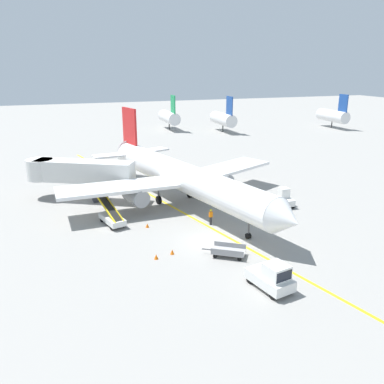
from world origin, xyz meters
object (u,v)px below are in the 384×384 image
object	(u,v)px
safety_cone_nose_left	(147,225)
jet_bridge	(74,171)
baggage_tug_near_wing	(285,198)
belt_loader_forward_hold	(112,217)
pushback_tug	(272,277)
ground_crew_marshaller	(211,216)
safety_cone_wingtip_left	(156,257)
safety_cone_nose_right	(172,252)
baggage_cart_loaded	(228,251)
airliner	(181,176)

from	to	relation	value
safety_cone_nose_left	jet_bridge	bearing A→B (deg)	117.33
baggage_tug_near_wing	belt_loader_forward_hold	distance (m)	19.91
pushback_tug	ground_crew_marshaller	distance (m)	13.13
belt_loader_forward_hold	ground_crew_marshaller	distance (m)	10.22
pushback_tug	safety_cone_nose_left	size ratio (longest dim) A/B	8.86
safety_cone_nose_left	safety_cone_wingtip_left	bearing A→B (deg)	-97.67
jet_bridge	safety_cone_nose_right	size ratio (longest dim) A/B	28.30
baggage_tug_near_wing	safety_cone_wingtip_left	bearing A→B (deg)	-155.50
ground_crew_marshaller	baggage_cart_loaded	bearing A→B (deg)	-100.35
baggage_cart_loaded	safety_cone_nose_right	distance (m)	4.87
jet_bridge	pushback_tug	bearing A→B (deg)	-65.80
belt_loader_forward_hold	baggage_cart_loaded	xyz separation A→B (m)	(8.26, -10.76, -0.31)
baggage_tug_near_wing	safety_cone_nose_left	distance (m)	16.69
airliner	baggage_tug_near_wing	xyz separation A→B (m)	(11.15, -4.82, -2.49)
belt_loader_forward_hold	safety_cone_nose_left	xyz separation A→B (m)	(3.23, -2.11, -0.56)
baggage_cart_loaded	safety_cone_wingtip_left	world-z (taller)	baggage_cart_loaded
baggage_cart_loaded	safety_cone_nose_left	distance (m)	10.01
airliner	belt_loader_forward_hold	bearing A→B (deg)	-157.17
baggage_cart_loaded	safety_cone_nose_right	world-z (taller)	baggage_cart_loaded
pushback_tug	safety_cone_nose_right	distance (m)	9.51
baggage_cart_loaded	ground_crew_marshaller	xyz separation A→B (m)	(1.31, 7.18, 0.44)
airliner	jet_bridge	xyz separation A→B (m)	(-11.60, 6.01, 0.12)
safety_cone_nose_left	safety_cone_wingtip_left	distance (m)	7.12
baggage_tug_near_wing	safety_cone_nose_left	world-z (taller)	baggage_tug_near_wing
ground_crew_marshaller	safety_cone_nose_right	world-z (taller)	ground_crew_marshaller
ground_crew_marshaller	airliner	bearing A→B (deg)	96.60
jet_bridge	safety_cone_nose_right	bearing A→B (deg)	-70.02
jet_bridge	ground_crew_marshaller	size ratio (longest dim) A/B	7.32
baggage_tug_near_wing	belt_loader_forward_hold	xyz separation A→B (m)	(-19.88, 1.14, -0.15)
pushback_tug	baggage_cart_loaded	world-z (taller)	pushback_tug
pushback_tug	ground_crew_marshaller	world-z (taller)	pushback_tug
belt_loader_forward_hold	safety_cone_nose_left	distance (m)	3.89
airliner	safety_cone_nose_left	distance (m)	8.60
baggage_tug_near_wing	safety_cone_wingtip_left	world-z (taller)	baggage_tug_near_wing
safety_cone_wingtip_left	belt_loader_forward_hold	bearing A→B (deg)	103.95
pushback_tug	safety_cone_nose_left	world-z (taller)	pushback_tug
airliner	baggage_cart_loaded	distance (m)	14.74
safety_cone_wingtip_left	airliner	bearing A→B (deg)	63.31
baggage_tug_near_wing	jet_bridge	bearing A→B (deg)	154.54
jet_bridge	safety_cone_wingtip_left	bearing A→B (deg)	-74.73
baggage_tug_near_wing	baggage_cart_loaded	world-z (taller)	baggage_tug_near_wing
airliner	pushback_tug	bearing A→B (deg)	-89.28
baggage_cart_loaded	safety_cone_nose_left	world-z (taller)	baggage_cart_loaded
airliner	baggage_tug_near_wing	distance (m)	12.40
airliner	baggage_tug_near_wing	size ratio (longest dim) A/B	14.20
baggage_tug_near_wing	ground_crew_marshaller	size ratio (longest dim) A/B	1.45
belt_loader_forward_hold	safety_cone_nose_right	bearing A→B (deg)	-66.34
jet_bridge	baggage_cart_loaded	size ratio (longest dim) A/B	3.51
safety_cone_nose_left	airliner	bearing A→B (deg)	46.41
jet_bridge	safety_cone_nose_right	world-z (taller)	jet_bridge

